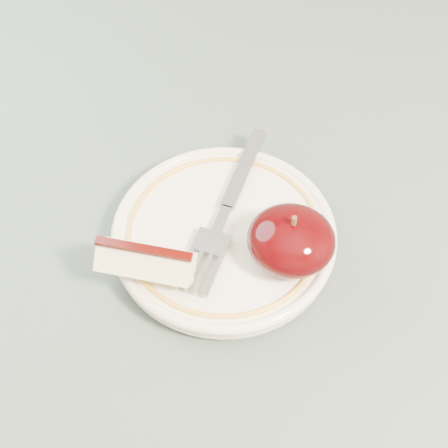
% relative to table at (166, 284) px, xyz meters
% --- Properties ---
extents(table, '(0.90, 0.90, 0.75)m').
position_rel_table_xyz_m(table, '(0.00, 0.00, 0.00)').
color(table, brown).
rests_on(table, ground).
extents(plate, '(0.18, 0.18, 0.02)m').
position_rel_table_xyz_m(plate, '(0.06, -0.00, 0.10)').
color(plate, '#F5EBCD').
rests_on(plate, table).
extents(apple_half, '(0.07, 0.06, 0.05)m').
position_rel_table_xyz_m(apple_half, '(0.11, -0.02, 0.13)').
color(apple_half, black).
rests_on(apple_half, plate).
extents(apple_wedge, '(0.07, 0.03, 0.03)m').
position_rel_table_xyz_m(apple_wedge, '(0.01, -0.05, 0.12)').
color(apple_wedge, '#FFEFBB').
rests_on(apple_wedge, plate).
extents(fork, '(0.05, 0.18, 0.00)m').
position_rel_table_xyz_m(fork, '(0.06, 0.02, 0.11)').
color(fork, gray).
rests_on(fork, plate).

